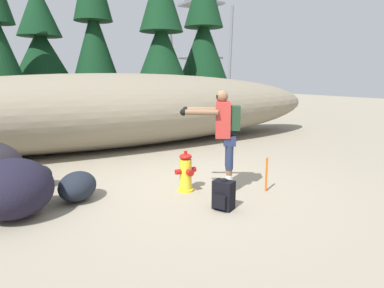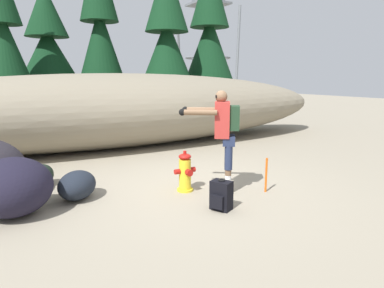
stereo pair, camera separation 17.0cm
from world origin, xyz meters
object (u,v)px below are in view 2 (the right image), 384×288
at_px(boulder_small, 77,185).
at_px(spare_backpack, 221,196).
at_px(utility_worker, 223,129).
at_px(fire_hydrant, 185,173).
at_px(boulder_outlier, 42,175).
at_px(survey_stake, 266,175).
at_px(boulder_mid, 13,187).

bearing_deg(boulder_small, spare_backpack, -40.09).
bearing_deg(spare_backpack, utility_worker, -151.63).
height_order(fire_hydrant, boulder_outlier, fire_hydrant).
relative_size(utility_worker, survey_stake, 2.89).
xyz_separation_m(spare_backpack, boulder_mid, (-2.70, 1.26, 0.21)).
distance_m(fire_hydrant, survey_stake, 1.39).
xyz_separation_m(fire_hydrant, boulder_mid, (-2.62, 0.25, 0.10)).
xyz_separation_m(utility_worker, survey_stake, (0.66, -0.36, -0.80)).
bearing_deg(boulder_outlier, spare_backpack, -48.63).
relative_size(utility_worker, boulder_small, 2.35).
bearing_deg(boulder_outlier, utility_worker, -35.04).
xyz_separation_m(boulder_small, survey_stake, (2.90, -1.22, 0.07)).
relative_size(utility_worker, spare_backpack, 3.69).
bearing_deg(fire_hydrant, utility_worker, -33.94).
bearing_deg(boulder_outlier, boulder_mid, -110.52).
relative_size(spare_backpack, boulder_small, 0.64).
relative_size(boulder_outlier, survey_stake, 0.83).
bearing_deg(boulder_small, utility_worker, -20.95).
xyz_separation_m(utility_worker, boulder_outlier, (-2.68, 1.88, -0.90)).
relative_size(fire_hydrant, boulder_small, 0.97).
bearing_deg(boulder_mid, survey_stake, -14.36).
bearing_deg(spare_backpack, boulder_small, -66.55).
xyz_separation_m(fire_hydrant, boulder_outlier, (-2.15, 1.52, -0.13)).
height_order(boulder_mid, boulder_outlier, boulder_mid).
bearing_deg(boulder_small, boulder_outlier, 113.16).
bearing_deg(fire_hydrant, boulder_small, 163.68).
xyz_separation_m(boulder_mid, boulder_small, (0.91, 0.25, -0.19)).
distance_m(spare_backpack, boulder_mid, 2.98).
relative_size(fire_hydrant, spare_backpack, 1.51).
height_order(fire_hydrant, spare_backpack, fire_hydrant).
xyz_separation_m(utility_worker, boulder_mid, (-3.15, 0.61, -0.68)).
bearing_deg(utility_worker, boulder_outlier, -0.72).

